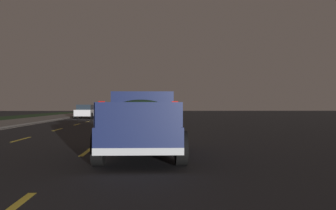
# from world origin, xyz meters

# --- Properties ---
(ground) EXTENTS (144.00, 144.00, 0.00)m
(ground) POSITION_xyz_m (27.00, 0.00, 0.00)
(ground) COLOR black
(lane_markings) EXTENTS (108.55, 7.04, 0.01)m
(lane_markings) POSITION_xyz_m (30.33, 3.07, 0.00)
(lane_markings) COLOR yellow
(lane_markings) RESTS_ON ground
(pickup_truck) EXTENTS (5.45, 2.34, 1.87)m
(pickup_truck) POSITION_xyz_m (9.26, -3.50, 0.98)
(pickup_truck) COLOR #141E4C
(pickup_truck) RESTS_ON ground
(sedan_white) EXTENTS (4.44, 2.09, 1.54)m
(sedan_white) POSITION_xyz_m (41.02, 3.34, 0.78)
(sedan_white) COLOR silver
(sedan_white) RESTS_ON ground
(sedan_blue) EXTENTS (4.42, 2.06, 1.54)m
(sedan_blue) POSITION_xyz_m (40.32, -3.69, 0.78)
(sedan_blue) COLOR navy
(sedan_blue) RESTS_ON ground
(sedan_green) EXTENTS (4.41, 2.03, 1.54)m
(sedan_green) POSITION_xyz_m (27.46, -3.28, 0.78)
(sedan_green) COLOR #14592D
(sedan_green) RESTS_ON ground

